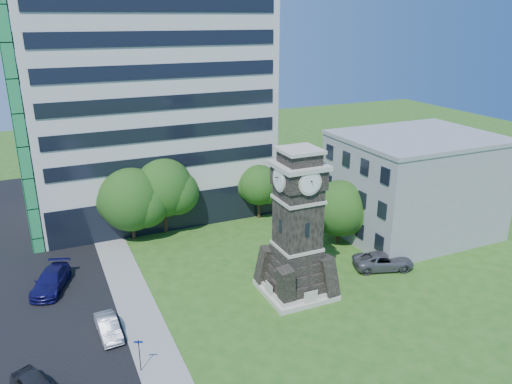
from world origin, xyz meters
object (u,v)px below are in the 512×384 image
clock_tower (297,233)px  car_east_lot (383,261)px  park_bench (327,293)px  car_street_mid (108,327)px  car_street_north (51,281)px  street_sign (139,352)px

clock_tower → car_east_lot: bearing=2.1°
park_bench → car_east_lot: bearing=15.7°
car_street_mid → car_east_lot: car_east_lot is taller
clock_tower → car_street_mid: (-15.03, 0.27, -4.64)m
car_east_lot → car_street_mid: bearing=108.2°
clock_tower → car_east_lot: size_ratio=2.27×
car_street_north → park_bench: bearing=-7.2°
car_street_north → car_east_lot: (27.54, -8.42, -0.04)m
park_bench → street_sign: 15.93m
clock_tower → car_street_north: clock_tower is taller
car_east_lot → street_sign: 23.46m
car_east_lot → park_bench: bearing=124.7°
clock_tower → car_street_mid: 15.74m
car_street_north → car_east_lot: bearing=3.5°
car_street_north → park_bench: size_ratio=3.31×
car_street_north → car_east_lot: 28.80m
car_street_north → street_sign: street_sign is taller
car_street_north → car_east_lot: size_ratio=1.01×
car_street_mid → street_sign: (1.26, -4.84, 0.84)m
car_street_mid → park_bench: car_street_mid is taller
car_street_mid → car_street_north: size_ratio=0.71×
clock_tower → car_street_north: 20.86m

